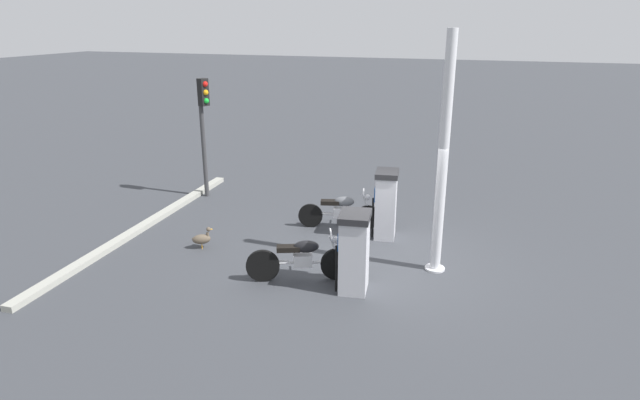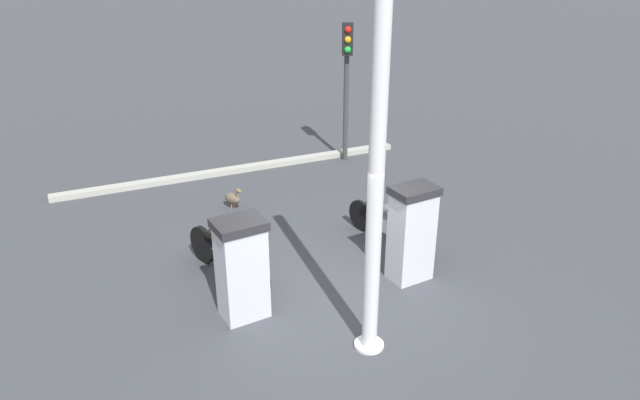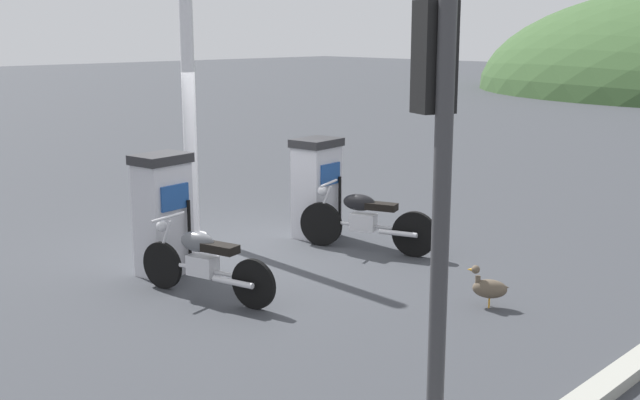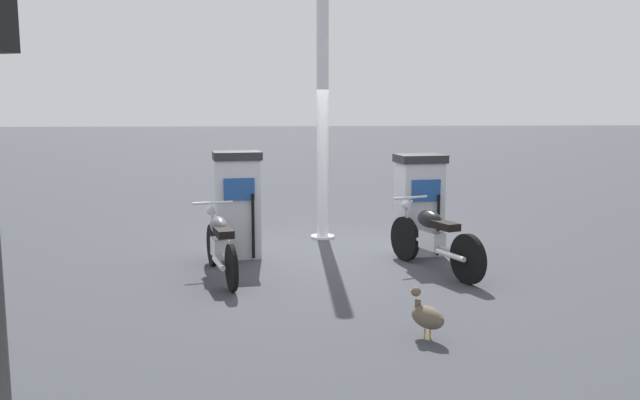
% 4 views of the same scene
% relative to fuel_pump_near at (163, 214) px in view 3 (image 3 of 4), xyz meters
% --- Properties ---
extents(ground_plane, '(120.00, 120.00, 0.00)m').
position_rel_fuel_pump_near_xyz_m(ground_plane, '(-0.19, 1.36, -0.80)').
color(ground_plane, '#383A3F').
extents(fuel_pump_near, '(0.59, 0.76, 1.58)m').
position_rel_fuel_pump_near_xyz_m(fuel_pump_near, '(0.00, 0.00, 0.00)').
color(fuel_pump_near, silver).
rests_on(fuel_pump_near, ground).
extents(fuel_pump_far, '(0.64, 0.76, 1.52)m').
position_rel_fuel_pump_near_xyz_m(fuel_pump_far, '(0.00, 2.72, -0.03)').
color(fuel_pump_far, silver).
rests_on(fuel_pump_far, ground).
extents(motorcycle_near_pump, '(1.92, 0.69, 0.93)m').
position_rel_fuel_pump_near_xyz_m(motorcycle_near_pump, '(1.13, -0.19, -0.34)').
color(motorcycle_near_pump, black).
rests_on(motorcycle_near_pump, ground).
extents(motorcycle_far_pump, '(1.95, 0.91, 0.96)m').
position_rel_fuel_pump_near_xyz_m(motorcycle_far_pump, '(1.04, 2.67, -0.35)').
color(motorcycle_far_pump, black).
rests_on(motorcycle_far_pump, ground).
extents(wandering_duck, '(0.45, 0.37, 0.49)m').
position_rel_fuel_pump_near_xyz_m(wandering_duck, '(3.65, 1.97, -0.57)').
color(wandering_duck, brown).
rests_on(wandering_duck, ground).
extents(roadside_traffic_light, '(0.40, 0.29, 3.30)m').
position_rel_fuel_pump_near_xyz_m(roadside_traffic_light, '(5.36, -1.29, 1.47)').
color(roadside_traffic_light, '#38383A').
rests_on(roadside_traffic_light, ground).
extents(canopy_support_pole, '(0.40, 0.40, 4.65)m').
position_rel_fuel_pump_near_xyz_m(canopy_support_pole, '(-1.33, 1.37, 1.45)').
color(canopy_support_pole, silver).
rests_on(canopy_support_pole, ground).
extents(road_edge_kerb, '(0.61, 8.20, 0.12)m').
position_rel_fuel_pump_near_xyz_m(road_edge_kerb, '(5.61, 1.36, -0.74)').
color(road_edge_kerb, '#9E9E93').
rests_on(road_edge_kerb, ground).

